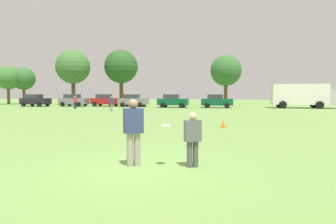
{
  "coord_description": "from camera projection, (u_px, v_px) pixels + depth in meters",
  "views": [
    {
      "loc": [
        1.99,
        -7.35,
        1.96
      ],
      "look_at": [
        0.33,
        3.01,
        1.29
      ],
      "focal_mm": 31.26,
      "sensor_mm": 36.0,
      "label": 1
    }
  ],
  "objects": [
    {
      "name": "frisbee",
      "position": [
        166.0,
        126.0,
        7.75
      ],
      "size": [
        0.27,
        0.27,
        0.03
      ],
      "color": "white"
    },
    {
      "name": "ground_plane",
      "position": [
        137.0,
        168.0,
        7.68
      ],
      "size": [
        170.74,
        170.74,
        0.0
      ],
      "primitive_type": "plane",
      "color": "#6B9347"
    },
    {
      "name": "traffic_cone",
      "position": [
        223.0,
        123.0,
        16.8
      ],
      "size": [
        0.32,
        0.32,
        0.48
      ],
      "color": "#D8590C",
      "rests_on": "ground"
    },
    {
      "name": "tree_east_birch",
      "position": [
        73.0,
        67.0,
        49.99
      ],
      "size": [
        5.77,
        5.77,
        9.37
      ],
      "color": "brown",
      "rests_on": "ground"
    },
    {
      "name": "tree_center_elm",
      "position": [
        24.0,
        79.0,
        53.4
      ],
      "size": [
        4.15,
        4.15,
        6.74
      ],
      "color": "brown",
      "rests_on": "ground"
    },
    {
      "name": "tree_west_maple",
      "position": [
        8.0,
        78.0,
        51.78
      ],
      "size": [
        4.22,
        4.22,
        6.86
      ],
      "color": "brown",
      "rests_on": "ground"
    },
    {
      "name": "tree_east_oak",
      "position": [
        121.0,
        67.0,
        52.47
      ],
      "size": [
        6.01,
        6.01,
        9.77
      ],
      "color": "brown",
      "rests_on": "ground"
    },
    {
      "name": "parked_car_mid_left",
      "position": [
        73.0,
        100.0,
        44.08
      ],
      "size": [
        4.27,
        2.35,
        1.82
      ],
      "color": "slate",
      "rests_on": "ground"
    },
    {
      "name": "player_thrower",
      "position": [
        133.0,
        128.0,
        7.84
      ],
      "size": [
        0.58,
        0.49,
        1.81
      ],
      "color": "gray",
      "rests_on": "ground"
    },
    {
      "name": "player_defender",
      "position": [
        193.0,
        136.0,
        7.73
      ],
      "size": [
        0.49,
        0.37,
        1.47
      ],
      "color": "#4C4C51",
      "rests_on": "ground"
    },
    {
      "name": "parked_car_center",
      "position": [
        105.0,
        100.0,
        44.2
      ],
      "size": [
        4.27,
        2.35,
        1.82
      ],
      "color": "maroon",
      "rests_on": "ground"
    },
    {
      "name": "bystander_field_marshal",
      "position": [
        75.0,
        101.0,
        37.29
      ],
      "size": [
        0.47,
        0.29,
        1.63
      ],
      "color": "#1E234C",
      "rests_on": "ground"
    },
    {
      "name": "tree_far_east_pine",
      "position": [
        226.0,
        71.0,
        48.47
      ],
      "size": [
        5.11,
        5.11,
        8.3
      ],
      "color": "brown",
      "rests_on": "ground"
    },
    {
      "name": "parked_car_near_left",
      "position": [
        35.0,
        100.0,
        43.68
      ],
      "size": [
        4.27,
        2.35,
        1.82
      ],
      "color": "black",
      "rests_on": "ground"
    },
    {
      "name": "box_truck",
      "position": [
        304.0,
        95.0,
        38.47
      ],
      "size": [
        8.59,
        3.24,
        3.18
      ],
      "color": "white",
      "rests_on": "ground"
    },
    {
      "name": "parked_car_mid_right",
      "position": [
        133.0,
        100.0,
        42.58
      ],
      "size": [
        4.27,
        2.35,
        1.82
      ],
      "color": "slate",
      "rests_on": "ground"
    },
    {
      "name": "parked_car_far_right",
      "position": [
        217.0,
        101.0,
        39.53
      ],
      "size": [
        4.27,
        2.35,
        1.82
      ],
      "color": "#0C4C2D",
      "rests_on": "ground"
    },
    {
      "name": "parked_car_near_right",
      "position": [
        173.0,
        101.0,
        40.38
      ],
      "size": [
        4.27,
        2.35,
        1.82
      ],
      "color": "#0C4C2D",
      "rests_on": "ground"
    },
    {
      "name": "bystander_sideline_watcher",
      "position": [
        111.0,
        103.0,
        31.85
      ],
      "size": [
        0.52,
        0.42,
        1.66
      ],
      "color": "gray",
      "rests_on": "ground"
    }
  ]
}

